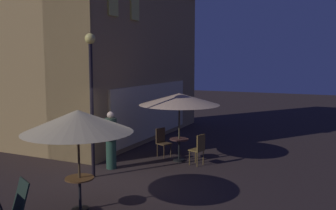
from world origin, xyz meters
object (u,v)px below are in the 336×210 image
Objects in this scene: menu_sandwich_board at (9,206)px; patio_umbrella_0 at (78,121)px; cafe_table_1 at (179,146)px; patio_umbrella_1 at (179,99)px; patron_standing_0 at (111,140)px; street_lamp_near_corner at (91,83)px; cafe_table_0 at (80,189)px; cafe_chair_1 at (162,140)px; cafe_chair_0 at (199,147)px.

menu_sandwich_board is 0.39× the size of patio_umbrella_0.
patio_umbrella_1 is (0.00, 0.00, 1.53)m from cafe_table_1.
patio_umbrella_0 reaches higher than patron_standing_0.
street_lamp_near_corner is 3.03m from patio_umbrella_1.
cafe_table_0 is 0.77× the size of cafe_chair_1.
cafe_chair_0 is at bearing -113.49° from patron_standing_0.
patio_umbrella_1 reaches higher than patron_standing_0.
patio_umbrella_0 reaches higher than menu_sandwich_board.
cafe_table_1 is at bearing -4.63° from cafe_table_0.
patio_umbrella_0 is at bearing 14.04° from cafe_table_0.
patio_umbrella_1 is 1.49× the size of patron_standing_0.
cafe_table_0 is 0.75× the size of cafe_chair_0.
cafe_table_1 is at bearing 17.11° from menu_sandwich_board.
patron_standing_0 is (4.24, 0.50, 0.40)m from menu_sandwich_board.
cafe_chair_0 is at bearing -107.38° from cafe_table_1.
cafe_table_0 is (1.30, -0.65, 0.02)m from menu_sandwich_board.
cafe_chair_1 is at bearing 4.42° from patio_umbrella_0.
menu_sandwich_board is at bearing 170.17° from patio_umbrella_1.
patron_standing_0 reaches higher than cafe_chair_0.
street_lamp_near_corner is 1.69× the size of patio_umbrella_0.
patron_standing_0 is (-1.64, 1.53, 0.38)m from cafe_table_1.
street_lamp_near_corner reaches higher than patio_umbrella_0.
street_lamp_near_corner reaches higher than cafe_table_0.
street_lamp_near_corner is at bearing 29.40° from patio_umbrella_0.
cafe_chair_0 reaches higher than menu_sandwich_board.
patio_umbrella_0 is (-2.04, -1.15, -0.67)m from street_lamp_near_corner.
cafe_chair_1 is at bearing -15.28° from street_lamp_near_corner.
cafe_chair_1 is (0.28, 0.75, 0.08)m from cafe_table_1.
patio_umbrella_1 is at bearing 0.00° from cafe_chair_0.
patron_standing_0 is at bearing 48.88° from cafe_chair_0.
menu_sandwich_board is 1.24× the size of cafe_table_0.
patio_umbrella_0 is 2.38× the size of cafe_chair_0.
cafe_table_1 is 0.28× the size of patio_umbrella_1.
patron_standing_0 reaches higher than cafe_table_0.
cafe_chair_0 is (4.35, -1.14, 0.09)m from cafe_table_0.
menu_sandwich_board is at bearing 153.46° from patio_umbrella_0.
cafe_table_1 is at bearing 0.00° from cafe_chair_1.
cafe_table_1 is 0.76× the size of cafe_chair_1.
patio_umbrella_1 is (4.59, -0.37, 0.05)m from patio_umbrella_0.
street_lamp_near_corner is at bearing -84.74° from cafe_chair_1.
patio_umbrella_0 is (-4.59, 0.37, 1.48)m from cafe_table_1.
patio_umbrella_0 reaches higher than cafe_chair_1.
cafe_table_1 is 0.31× the size of patio_umbrella_0.
patio_umbrella_1 is at bearing 17.11° from menu_sandwich_board.
cafe_table_0 is 4.88m from cafe_chair_1.
patio_umbrella_1 reaches higher than cafe_chair_1.
patron_standing_0 reaches higher than menu_sandwich_board.
cafe_chair_1 is (2.83, -0.77, -2.07)m from street_lamp_near_corner.
cafe_table_1 is (2.55, -1.52, -2.15)m from street_lamp_near_corner.
cafe_chair_0 reaches higher than cafe_table_0.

